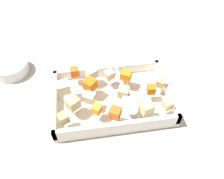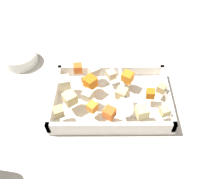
{
  "view_description": "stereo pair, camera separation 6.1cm",
  "coord_description": "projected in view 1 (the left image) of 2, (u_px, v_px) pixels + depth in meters",
  "views": [
    {
      "loc": [
        -0.06,
        -0.41,
        0.54
      ],
      "look_at": [
        -0.0,
        0.01,
        0.06
      ],
      "focal_mm": 35.44,
      "sensor_mm": 36.0,
      "label": 1
    },
    {
      "loc": [
        -0.0,
        -0.41,
        0.54
      ],
      "look_at": [
        -0.0,
        0.01,
        0.06
      ],
      "focal_mm": 35.44,
      "sensor_mm": 36.0,
      "label": 2
    }
  ],
  "objects": [
    {
      "name": "potato_chunk_corner_nw",
      "position": [
        73.0,
        103.0,
        0.6
      ],
      "size": [
        0.05,
        0.05,
        0.03
      ],
      "primitive_type": "cube",
      "rotation": [
        0.0,
        0.0,
        0.61
      ],
      "color": "#E0CC89",
      "rests_on": "baking_dish"
    },
    {
      "name": "potato_chunk_corner_ne",
      "position": [
        161.0,
        83.0,
        0.65
      ],
      "size": [
        0.03,
        0.03,
        0.02
      ],
      "primitive_type": "cube",
      "rotation": [
        0.0,
        0.0,
        2.52
      ],
      "color": "tan",
      "rests_on": "baking_dish"
    },
    {
      "name": "carrot_chunk_center",
      "position": [
        115.0,
        113.0,
        0.58
      ],
      "size": [
        0.04,
        0.04,
        0.03
      ],
      "primitive_type": "cube",
      "rotation": [
        0.0,
        0.0,
        4.18
      ],
      "color": "orange",
      "rests_on": "baking_dish"
    },
    {
      "name": "ground_plane",
      "position": [
        113.0,
        104.0,
        0.68
      ],
      "size": [
        4.0,
        4.0,
        0.0
      ],
      "primitive_type": "plane",
      "color": "beige"
    },
    {
      "name": "parsnip_chunk_corner_sw",
      "position": [
        90.0,
        98.0,
        0.61
      ],
      "size": [
        0.04,
        0.04,
        0.03
      ],
      "primitive_type": "cube",
      "rotation": [
        0.0,
        0.0,
        1.08
      ],
      "color": "beige",
      "rests_on": "baking_dish"
    },
    {
      "name": "carrot_chunk_front_center",
      "position": [
        75.0,
        72.0,
        0.68
      ],
      "size": [
        0.03,
        0.03,
        0.03
      ],
      "primitive_type": "cube",
      "rotation": [
        0.0,
        0.0,
        0.13
      ],
      "color": "orange",
      "rests_on": "baking_dish"
    },
    {
      "name": "serving_spoon",
      "position": [
        129.0,
        100.0,
        0.61
      ],
      "size": [
        0.05,
        0.25,
        0.02
      ],
      "rotation": [
        0.0,
        0.0,
        1.66
      ],
      "color": "silver",
      "rests_on": "baking_dish"
    },
    {
      "name": "small_prep_bowl",
      "position": [
        11.0,
        68.0,
        0.76
      ],
      "size": [
        0.12,
        0.12,
        0.04
      ],
      "primitive_type": "cylinder",
      "color": "silver",
      "rests_on": "ground_plane"
    },
    {
      "name": "potato_chunk_near_spoon",
      "position": [
        111.0,
        75.0,
        0.67
      ],
      "size": [
        0.03,
        0.03,
        0.03
      ],
      "primitive_type": "cube",
      "rotation": [
        0.0,
        0.0,
        2.04
      ],
      "color": "beige",
      "rests_on": "baking_dish"
    },
    {
      "name": "parsnip_chunk_mid_left",
      "position": [
        91.0,
        73.0,
        0.68
      ],
      "size": [
        0.04,
        0.04,
        0.03
      ],
      "primitive_type": "cube",
      "rotation": [
        0.0,
        0.0,
        3.69
      ],
      "color": "silver",
      "rests_on": "baking_dish"
    },
    {
      "name": "potato_chunk_heap_side",
      "position": [
        123.0,
        92.0,
        0.63
      ],
      "size": [
        0.04,
        0.04,
        0.03
      ],
      "primitive_type": "cube",
      "rotation": [
        0.0,
        0.0,
        1.14
      ],
      "color": "#E0CC89",
      "rests_on": "baking_dish"
    },
    {
      "name": "baking_dish",
      "position": [
        112.0,
        99.0,
        0.67
      ],
      "size": [
        0.35,
        0.23,
        0.05
      ],
      "color": "white",
      "rests_on": "ground_plane"
    },
    {
      "name": "potato_chunk_back_center",
      "position": [
        168.0,
        105.0,
        0.6
      ],
      "size": [
        0.03,
        0.03,
        0.02
      ],
      "primitive_type": "cube",
      "rotation": [
        0.0,
        0.0,
        3.47
      ],
      "color": "#E0CC89",
      "rests_on": "baking_dish"
    },
    {
      "name": "potato_chunk_rim_edge",
      "position": [
        64.0,
        87.0,
        0.63
      ],
      "size": [
        0.04,
        0.04,
        0.03
      ],
      "primitive_type": "cube",
      "rotation": [
        0.0,
        0.0,
        3.36
      ],
      "color": "beige",
      "rests_on": "baking_dish"
    },
    {
      "name": "potato_chunk_far_left",
      "position": [
        147.0,
        108.0,
        0.59
      ],
      "size": [
        0.04,
        0.04,
        0.03
      ],
      "primitive_type": "cube",
      "rotation": [
        0.0,
        0.0,
        1.82
      ],
      "color": "#E0CC89",
      "rests_on": "baking_dish"
    },
    {
      "name": "carrot_chunk_corner_se",
      "position": [
        151.0,
        89.0,
        0.64
      ],
      "size": [
        0.03,
        0.03,
        0.02
      ],
      "primitive_type": "cube",
      "rotation": [
        0.0,
        0.0,
        4.6
      ],
      "color": "orange",
      "rests_on": "baking_dish"
    },
    {
      "name": "potato_chunk_under_handle",
      "position": [
        64.0,
        118.0,
        0.57
      ],
      "size": [
        0.03,
        0.03,
        0.03
      ],
      "primitive_type": "cube",
      "rotation": [
        0.0,
        0.0,
        1.96
      ],
      "color": "tan",
      "rests_on": "baking_dish"
    },
    {
      "name": "carrot_chunk_heap_top",
      "position": [
        126.0,
        76.0,
        0.67
      ],
      "size": [
        0.04,
        0.04,
        0.03
      ],
      "primitive_type": "cube",
      "rotation": [
        0.0,
        0.0,
        5.75
      ],
      "color": "orange",
      "rests_on": "baking_dish"
    },
    {
      "name": "carrot_chunk_near_left",
      "position": [
        90.0,
        84.0,
        0.64
      ],
      "size": [
        0.05,
        0.05,
        0.03
      ],
      "primitive_type": "cube",
      "rotation": [
        0.0,
        0.0,
        2.36
      ],
      "color": "orange",
      "rests_on": "baking_dish"
    },
    {
      "name": "carrot_chunk_near_right",
      "position": [
        97.0,
        109.0,
        0.59
      ],
      "size": [
        0.03,
        0.03,
        0.02
      ],
      "primitive_type": "cube",
      "rotation": [
        0.0,
        0.0,
        5.63
      ],
      "color": "orange",
      "rests_on": "baking_dish"
    }
  ]
}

